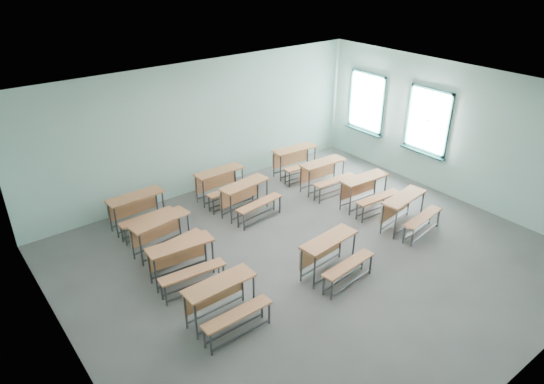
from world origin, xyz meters
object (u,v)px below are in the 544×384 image
Objects in this scene: desk_unit_r1c0 at (184,258)px; desk_unit_r2c0 at (164,232)px; desk_unit_r0c1 at (333,252)px; desk_unit_r0c2 at (408,208)px; desk_unit_r2c1 at (248,195)px; desk_unit_r3c2 at (297,158)px; desk_unit_r1c2 at (367,188)px; desk_unit_r3c0 at (139,207)px; desk_unit_r2c2 at (325,172)px; desk_unit_r0c0 at (224,298)px; desk_unit_r3c1 at (222,181)px.

desk_unit_r1c0 is 0.99× the size of desk_unit_r2c0.
desk_unit_r0c1 and desk_unit_r0c2 have the same top height.
desk_unit_r0c1 is 2.84m from desk_unit_r2c1.
desk_unit_r3c2 is at bearing 31.23° from desk_unit_r1c0.
desk_unit_r0c2 is 1.04× the size of desk_unit_r1c2.
desk_unit_r2c1 is 2.40m from desk_unit_r3c0.
desk_unit_r0c1 is 4.41m from desk_unit_r3c2.
desk_unit_r1c2 is 1.26m from desk_unit_r2c2.
desk_unit_r0c0 and desk_unit_r3c2 have the same top height.
desk_unit_r3c0 is at bearing 86.58° from desk_unit_r0c0.
desk_unit_r0c0 is 0.97× the size of desk_unit_r2c2.
desk_unit_r2c0 and desk_unit_r3c1 have the same top height.
desk_unit_r2c0 is 2.46m from desk_unit_r3c1.
desk_unit_r3c2 is at bearing 83.93° from desk_unit_r0c2.
desk_unit_r2c1 is 2.41m from desk_unit_r3c2.
desk_unit_r0c0 and desk_unit_r2c2 have the same top height.
desk_unit_r0c2 is 1.01× the size of desk_unit_r2c1.
desk_unit_r0c2 is 1.02× the size of desk_unit_r3c2.
desk_unit_r2c0 is (-4.58, 1.16, 0.00)m from desk_unit_r1c2.
desk_unit_r1c2 is (2.46, 1.39, 0.00)m from desk_unit_r0c1.
desk_unit_r3c0 is (-2.10, 3.79, 0.00)m from desk_unit_r0c1.
desk_unit_r0c0 is at bearing -100.55° from desk_unit_r2c0.
desk_unit_r0c2 and desk_unit_r3c2 have the same top height.
desk_unit_r2c2 is at bearing 85.17° from desk_unit_r0c2.
desk_unit_r0c2 and desk_unit_r1c0 have the same top height.
desk_unit_r3c0 is at bearing -175.22° from desk_unit_r3c2.
desk_unit_r1c2 is at bearing -38.49° from desk_unit_r2c1.
desk_unit_r3c1 is (2.11, -0.01, 0.00)m from desk_unit_r3c0.
desk_unit_r3c0 is (-4.54, 3.56, 0.00)m from desk_unit_r0c2.
desk_unit_r3c0 is 2.11m from desk_unit_r3c1.
desk_unit_r2c2 is at bearing 19.18° from desk_unit_r1c0.
desk_unit_r2c2 is 1.01× the size of desk_unit_r3c0.
desk_unit_r0c1 is 3.51m from desk_unit_r2c2.
desk_unit_r2c2 is at bearing -5.81° from desk_unit_r2c0.
desk_unit_r2c0 and desk_unit_r3c2 have the same top height.
desk_unit_r0c0 is 0.93× the size of desk_unit_r0c2.
desk_unit_r0c0 is 2.42m from desk_unit_r2c0.
desk_unit_r2c0 is (0.15, 2.41, 0.00)m from desk_unit_r0c0.
desk_unit_r1c2 is at bearing -29.59° from desk_unit_r3c0.
desk_unit_r0c2 is at bearing -34.01° from desk_unit_r2c0.
desk_unit_r2c1 and desk_unit_r2c2 have the same top height.
desk_unit_r0c2 is at bearing 0.34° from desk_unit_r0c0.
desk_unit_r1c2 and desk_unit_r2c1 have the same top height.
desk_unit_r0c1 is at bearing -116.57° from desk_unit_r3c2.
desk_unit_r0c2 is 1.08× the size of desk_unit_r3c1.
desk_unit_r2c0 is at bearing -93.16° from desk_unit_r3c0.
desk_unit_r2c2 is (2.21, -0.19, 0.00)m from desk_unit_r2c1.
desk_unit_r0c0 is 0.95× the size of desk_unit_r0c1.
desk_unit_r2c0 and desk_unit_r3c0 have the same top height.
desk_unit_r1c2 is at bearing -81.60° from desk_unit_r3c2.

